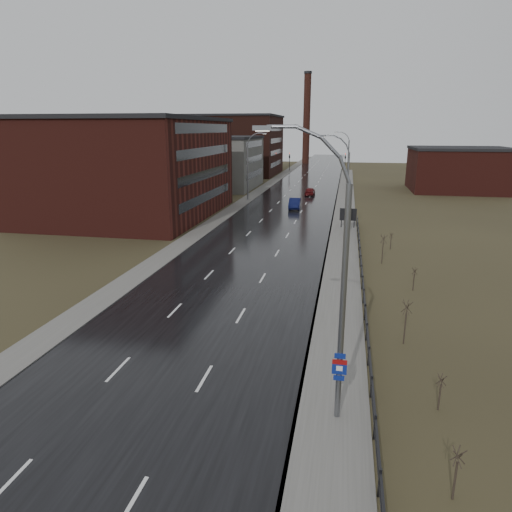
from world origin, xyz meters
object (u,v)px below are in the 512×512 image
at_px(billboard, 348,215).
at_px(car_near, 295,204).
at_px(streetlight_main, 335,284).
at_px(car_far, 310,192).

relative_size(billboard, car_near, 0.53).
relative_size(streetlight_main, billboard, 4.73).
bearing_deg(car_far, car_near, 86.23).
distance_m(streetlight_main, billboard, 39.43).
xyz_separation_m(streetlight_main, car_far, (-6.33, 67.67, -5.32)).
height_order(billboard, car_near, billboard).
bearing_deg(billboard, car_near, 121.24).
xyz_separation_m(billboard, car_far, (-6.96, 28.49, -0.98)).
distance_m(billboard, car_far, 29.34).
bearing_deg(streetlight_main, car_near, 98.06).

